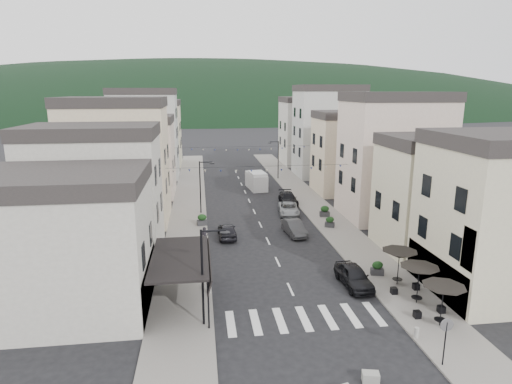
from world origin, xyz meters
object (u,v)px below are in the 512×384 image
delivery_van (256,180)px  pedestrian_b (163,250)px  parked_car_c (289,209)px  parked_car_e (227,231)px  parked_car_d (288,198)px  parked_car_b (294,228)px  parked_car_a (354,276)px  pedestrian_a (205,237)px

delivery_van → pedestrian_b: size_ratio=3.03×
parked_car_c → parked_car_e: 10.07m
parked_car_d → pedestrian_b: pedestrian_b is taller
parked_car_d → pedestrian_b: (-13.80, -16.70, 0.33)m
parked_car_b → pedestrian_b: (-12.00, -5.20, 0.32)m
parked_car_a → parked_car_d: 22.97m
parked_car_b → pedestrian_a: pedestrian_a is taller
pedestrian_a → parked_car_b: bearing=-3.7°
parked_car_a → delivery_van: bearing=92.6°
parked_car_b → parked_car_e: parked_car_b is taller
delivery_van → pedestrian_b: delivery_van is taller
parked_car_e → parked_car_b: bearing=179.2°
parked_car_a → pedestrian_a: bearing=137.0°
delivery_van → pedestrian_a: bearing=-114.9°
parked_car_b → parked_car_c: 6.90m
parked_car_b → delivery_van: bearing=87.1°
parked_car_b → pedestrian_b: bearing=-162.3°
parked_car_b → parked_car_e: size_ratio=1.04×
parked_car_e → pedestrian_a: size_ratio=2.23×
parked_car_d → delivery_van: delivery_van is taller
parked_car_a → parked_car_e: parked_car_a is taller
parked_car_a → parked_car_c: (-0.91, 18.32, -0.08)m
parked_car_e → pedestrian_b: 7.58m
parked_car_a → parked_car_e: size_ratio=1.06×
parked_car_a → parked_car_d: parked_car_a is taller
parked_car_a → parked_car_e: 14.14m
parked_car_e → delivery_van: 20.88m
parked_car_a → parked_car_e: bearing=123.4°
parked_car_c → pedestrian_b: bearing=-130.1°
parked_car_e → delivery_van: delivery_van is taller
pedestrian_a → parked_car_e: bearing=30.1°
parked_car_d → pedestrian_b: size_ratio=2.63×
pedestrian_a → pedestrian_b: pedestrian_a is taller
parked_car_c → delivery_van: (-1.88, 13.27, 0.58)m
parked_car_d → delivery_van: bearing=109.2°
parked_car_a → parked_car_b: bearing=96.4°
parked_car_c → delivery_van: size_ratio=0.86×
parked_car_a → pedestrian_b: 15.16m
parked_car_a → parked_car_d: size_ratio=0.92×
parked_car_c → parked_car_d: parked_car_d is taller
delivery_van → pedestrian_a: size_ratio=2.98×
parked_car_d → pedestrian_a: 17.52m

